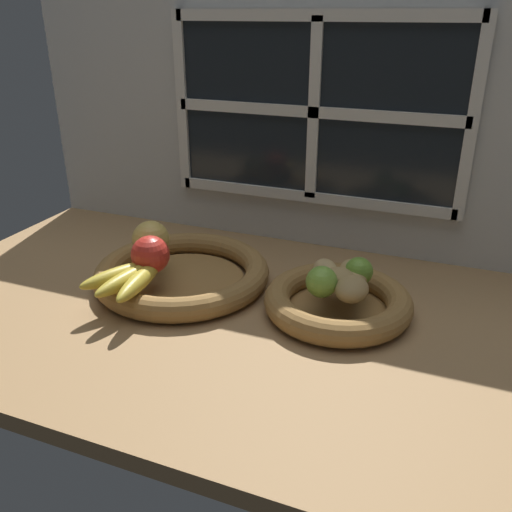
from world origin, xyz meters
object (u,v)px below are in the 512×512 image
object	(u,v)px
lime_near	(322,282)
lime_far	(359,271)
potato_oblong	(325,271)
potato_back	(354,272)
potato_large	(339,279)
fruit_bowl_right	(338,302)
potato_small	(352,289)
banana_bunch_front	(131,277)
apple_golden_left	(151,239)
apple_red_front	(150,255)
fruit_bowl_left	(182,273)

from	to	relation	value
lime_near	lime_far	world-z (taller)	lime_near
potato_oblong	potato_back	size ratio (longest dim) A/B	0.78
potato_large	lime_far	distance (cm)	4.49
lime_near	potato_large	bearing A→B (deg)	56.31
fruit_bowl_right	lime_far	xyz separation A→B (cm)	(2.73, 3.51, 5.17)
potato_back	lime_far	size ratio (longest dim) A/B	1.59
potato_large	potato_small	xyz separation A→B (cm)	(2.90, -2.90, 0.03)
banana_bunch_front	potato_small	xyz separation A→B (cm)	(38.81, 9.13, 0.52)
apple_golden_left	lime_far	world-z (taller)	apple_golden_left
fruit_bowl_right	lime_near	distance (cm)	6.83
potato_large	potato_small	size ratio (longest dim) A/B	0.90
potato_back	potato_small	bearing A→B (deg)	-81.03
potato_small	apple_red_front	bearing A→B (deg)	-174.99
fruit_bowl_right	lime_near	bearing A→B (deg)	-123.69
fruit_bowl_left	apple_golden_left	bearing A→B (deg)	178.43
potato_oblong	potato_back	distance (cm)	5.28
fruit_bowl_right	potato_large	xyz separation A→B (cm)	(0.00, 0.00, 4.61)
fruit_bowl_right	lime_far	world-z (taller)	lime_far
fruit_bowl_left	potato_oblong	size ratio (longest dim) A/B	5.48
fruit_bowl_right	potato_small	world-z (taller)	potato_small
fruit_bowl_left	potato_back	world-z (taller)	potato_back
apple_red_front	potato_small	xyz separation A→B (cm)	(38.15, 3.34, -1.61)
potato_back	banana_bunch_front	bearing A→B (deg)	-156.99
potato_small	potato_back	world-z (taller)	potato_small
banana_bunch_front	lime_far	size ratio (longest dim) A/B	3.41
fruit_bowl_right	potato_small	distance (cm)	6.20
banana_bunch_front	potato_oblong	bearing A→B (deg)	24.05
apple_red_front	potato_oblong	distance (cm)	33.21
fruit_bowl_left	potato_large	bearing A→B (deg)	0.00
potato_back	potato_oblong	bearing A→B (deg)	-164.05
fruit_bowl_left	potato_small	size ratio (longest dim) A/B	4.97
apple_red_front	potato_large	bearing A→B (deg)	10.04
fruit_bowl_left	potato_large	size ratio (longest dim) A/B	5.51
potato_back	apple_golden_left	bearing A→B (deg)	-174.70
fruit_bowl_right	apple_red_front	xyz separation A→B (cm)	(-35.25, -6.24, 6.25)
potato_large	lime_near	world-z (taller)	lime_near
lime_far	potato_oblong	bearing A→B (deg)	-170.75
potato_oblong	apple_golden_left	bearing A→B (deg)	-176.25
fruit_bowl_right	banana_bunch_front	world-z (taller)	banana_bunch_front
potato_small	lime_near	distance (cm)	5.33
potato_small	lime_far	size ratio (longest dim) A/B	1.36
fruit_bowl_right	apple_golden_left	bearing A→B (deg)	179.72
potato_large	banana_bunch_front	bearing A→B (deg)	-161.48
banana_bunch_front	potato_back	bearing A→B (deg)	23.01
apple_golden_left	banana_bunch_front	distance (cm)	12.83
apple_red_front	potato_back	xyz separation A→B (cm)	(37.06, 10.23, -1.70)
potato_large	potato_small	distance (cm)	4.10
potato_small	lime_near	world-z (taller)	lime_near
apple_golden_left	potato_large	size ratio (longest dim) A/B	1.18
fruit_bowl_right	potato_back	bearing A→B (deg)	65.56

